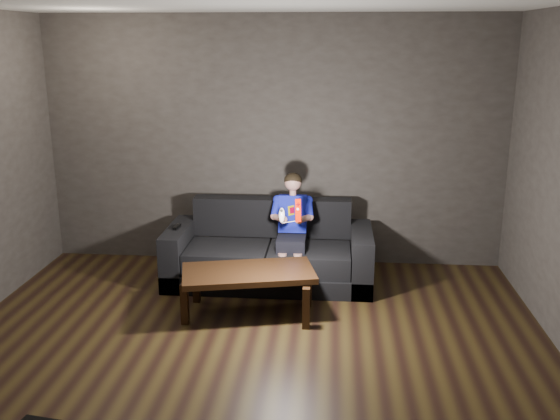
{
  "coord_description": "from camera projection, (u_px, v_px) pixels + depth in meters",
  "views": [
    {
      "loc": [
        0.64,
        -4.19,
        2.44
      ],
      "look_at": [
        0.15,
        1.55,
        0.85
      ],
      "focal_mm": 40.0,
      "sensor_mm": 36.0,
      "label": 1
    }
  ],
  "objects": [
    {
      "name": "back_wall",
      "position": [
        274.0,
        142.0,
        6.77
      ],
      "size": [
        5.0,
        0.04,
        2.7
      ],
      "primitive_type": "cube",
      "color": "#383330",
      "rests_on": "ground"
    },
    {
      "name": "wii_remote_black",
      "position": [
        177.0,
        227.0,
        6.35
      ],
      "size": [
        0.05,
        0.16,
        0.03
      ],
      "color": "black",
      "rests_on": "sofa"
    },
    {
      "name": "floor",
      "position": [
        243.0,
        372.0,
        4.72
      ],
      "size": [
        5.0,
        5.0,
        0.0
      ],
      "primitive_type": "plane",
      "color": "black",
      "rests_on": "ground"
    },
    {
      "name": "sofa",
      "position": [
        269.0,
        257.0,
        6.44
      ],
      "size": [
        2.09,
        0.9,
        0.81
      ],
      "color": "black",
      "rests_on": "floor"
    },
    {
      "name": "nunchuk_white",
      "position": [
        282.0,
        215.0,
        5.83
      ],
      "size": [
        0.06,
        0.09,
        0.15
      ],
      "color": "silver",
      "rests_on": "child"
    },
    {
      "name": "coffee_table",
      "position": [
        248.0,
        276.0,
        5.61
      ],
      "size": [
        1.28,
        0.84,
        0.43
      ],
      "color": "black",
      "rests_on": "floor"
    },
    {
      "name": "wii_remote_red",
      "position": [
        298.0,
        210.0,
        5.8
      ],
      "size": [
        0.06,
        0.09,
        0.22
      ],
      "color": "red",
      "rests_on": "child"
    },
    {
      "name": "front_wall",
      "position": [
        123.0,
        396.0,
        1.96
      ],
      "size": [
        5.0,
        0.04,
        2.7
      ],
      "primitive_type": "cube",
      "color": "#383330",
      "rests_on": "ground"
    },
    {
      "name": "child",
      "position": [
        292.0,
        220.0,
        6.25
      ],
      "size": [
        0.42,
        0.52,
        1.04
      ],
      "color": "black",
      "rests_on": "sofa"
    }
  ]
}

